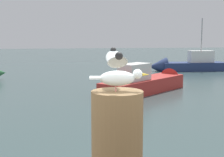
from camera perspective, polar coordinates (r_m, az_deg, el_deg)
name	(u,v)px	position (r m, az deg, el deg)	size (l,w,h in m)	color
mooring_post	(117,156)	(2.27, 0.88, -13.25)	(0.34, 0.34, 0.88)	brown
seagull	(118,71)	(2.13, 1.00, 1.39)	(0.39, 0.69, 0.27)	#C66C60
boat_red	(151,82)	(15.83, 6.78, -0.60)	(5.31, 4.94, 1.63)	#B72D28
boat_navy	(184,65)	(24.90, 12.38, 2.33)	(5.74, 1.49, 4.17)	navy
channel_buoy	(122,157)	(6.19, 1.76, -13.43)	(0.56, 0.56, 1.33)	yellow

